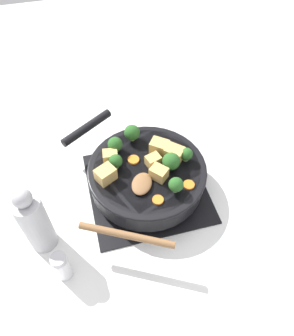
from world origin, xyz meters
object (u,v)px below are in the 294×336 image
Objects in this scene: skillet_pan at (146,174)px; pepper_mill at (35,222)px; wooden_spoon at (134,210)px; salt_shaker at (62,266)px.

skillet_pan is 0.30m from pepper_mill.
pepper_mill is at bearing 173.30° from wooden_spoon.
salt_shaker is (-0.18, -0.07, -0.05)m from wooden_spoon.
skillet_pan is 0.14m from wooden_spoon.
wooden_spoon is (-0.06, -0.12, 0.03)m from skillet_pan.
wooden_spoon is at bearing -6.70° from pepper_mill.
skillet_pan is at bearing 63.12° from wooden_spoon.
wooden_spoon is 2.55× the size of salt_shaker.
pepper_mill is 0.11m from salt_shaker.
salt_shaker is at bearing -142.10° from skillet_pan.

